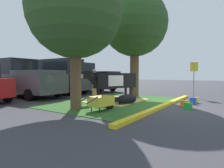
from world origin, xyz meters
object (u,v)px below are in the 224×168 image
(person_handler, at_px, (94,83))
(wheelbarrow, at_px, (102,101))
(bucket_yellow, at_px, (195,100))
(shade_tree_right, at_px, (135,24))
(calf_lying, at_px, (126,99))
(suv_dark_grey, at_px, (60,76))
(bucket_blue, at_px, (193,100))
(cow_holstein, at_px, (113,81))
(shade_tree_left, at_px, (75,11))
(bucket_green, at_px, (188,106))
(bucket_orange, at_px, (184,103))
(pickup_truck_black, at_px, (25,79))
(parking_sign, at_px, (194,73))
(pickup_truck_maroon, at_px, (88,78))

(person_handler, relative_size, wheelbarrow, 1.05)
(bucket_yellow, bearing_deg, shade_tree_right, 81.52)
(shade_tree_right, distance_m, bucket_yellow, 5.79)
(shade_tree_right, distance_m, calf_lying, 5.34)
(shade_tree_right, xyz_separation_m, bucket_yellow, (-0.55, -3.72, -4.41))
(suv_dark_grey, bearing_deg, person_handler, -104.96)
(wheelbarrow, bearing_deg, bucket_blue, -32.96)
(cow_holstein, height_order, bucket_yellow, cow_holstein)
(shade_tree_left, distance_m, person_handler, 4.34)
(cow_holstein, bearing_deg, wheelbarrow, -154.90)
(cow_holstein, height_order, bucket_green, cow_holstein)
(shade_tree_right, distance_m, bucket_blue, 5.82)
(cow_holstein, bearing_deg, bucket_blue, -72.63)
(shade_tree_right, bearing_deg, bucket_orange, -119.75)
(person_handler, bearing_deg, pickup_truck_black, 109.45)
(wheelbarrow, xyz_separation_m, bucket_green, (2.26, -2.68, -0.24))
(parking_sign, bearing_deg, bucket_orange, -175.04)
(parking_sign, relative_size, pickup_truck_black, 0.40)
(pickup_truck_black, bearing_deg, bucket_yellow, -70.25)
(shade_tree_left, relative_size, shade_tree_right, 0.88)
(shade_tree_right, xyz_separation_m, wheelbarrow, (-4.94, -1.15, -4.16))
(pickup_truck_black, bearing_deg, bucket_orange, -78.16)
(shade_tree_right, bearing_deg, bucket_yellow, -98.48)
(bucket_green, bearing_deg, bucket_orange, 25.68)
(shade_tree_left, relative_size, bucket_green, 17.16)
(bucket_orange, distance_m, bucket_blue, 0.99)
(cow_holstein, xyz_separation_m, pickup_truck_black, (-1.71, 5.54, 0.04))
(cow_holstein, relative_size, bucket_blue, 9.08)
(cow_holstein, bearing_deg, shade_tree_right, -3.27)
(wheelbarrow, bearing_deg, parking_sign, -16.53)
(shade_tree_left, relative_size, calf_lying, 4.46)
(parking_sign, relative_size, pickup_truck_maroon, 0.40)
(person_handler, xyz_separation_m, pickup_truck_black, (-1.54, 4.35, 0.20))
(shade_tree_right, xyz_separation_m, person_handler, (-2.39, 1.32, -3.63))
(person_handler, height_order, bucket_orange, person_handler)
(shade_tree_left, bearing_deg, shade_tree_right, 0.45)
(pickup_truck_black, bearing_deg, pickup_truck_maroon, -4.65)
(pickup_truck_maroon, bearing_deg, wheelbarrow, -135.49)
(cow_holstein, relative_size, person_handler, 1.73)
(person_handler, xyz_separation_m, bucket_yellow, (1.83, -5.03, -0.78))
(pickup_truck_black, bearing_deg, cow_holstein, -72.87)
(bucket_yellow, height_order, pickup_truck_black, pickup_truck_black)
(wheelbarrow, distance_m, parking_sign, 7.19)
(shade_tree_right, height_order, bucket_yellow, shade_tree_right)
(shade_tree_right, height_order, bucket_green, shade_tree_right)
(bucket_yellow, bearing_deg, person_handler, 110.02)
(shade_tree_right, height_order, pickup_truck_black, shade_tree_right)
(bucket_blue, bearing_deg, bucket_orange, 169.59)
(pickup_truck_maroon, bearing_deg, shade_tree_left, -142.03)
(parking_sign, bearing_deg, suv_dark_grey, 110.02)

